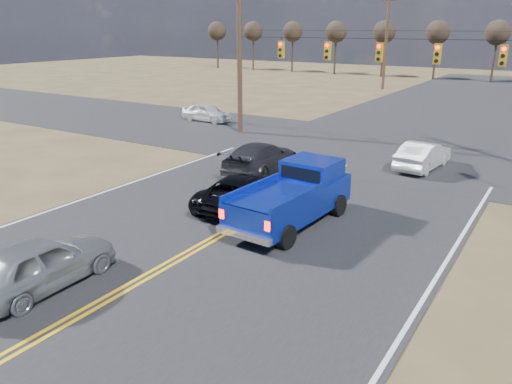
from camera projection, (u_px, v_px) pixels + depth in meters
The scene contains 12 objects.
ground at pixel (144, 279), 13.73m from camera, with size 160.00×160.00×0.00m, color brown.
road_main at pixel (308, 186), 21.74m from camera, with size 14.00×120.00×0.02m, color #28282B.
road_cross at pixel (372, 150), 28.14m from camera, with size 120.00×12.00×0.02m, color #28282B.
signal_gantry at pixel (387, 57), 26.12m from camera, with size 19.60×4.83×10.00m.
utility_poles at pixel (373, 55), 25.69m from camera, with size 19.60×58.32×10.00m.
treeline at pixel (425, 41), 33.52m from camera, with size 87.00×117.80×7.40m.
pickup_truck at pixel (294, 196), 17.35m from camera, with size 2.44×5.59×2.06m.
silver_suv at pixel (40, 263), 13.08m from camera, with size 1.68×4.18×1.43m, color gray.
black_suv at pixel (242, 191), 19.01m from camera, with size 2.10×4.55×1.26m, color black.
white_car_queue at pixel (423, 155), 24.18m from camera, with size 1.43×4.09×1.35m, color silver.
dgrey_car_queue at pixel (261, 158), 23.57m from camera, with size 2.01×4.94×1.43m, color #2D2D32.
cross_car_west at pixel (207, 112), 36.31m from camera, with size 3.87×1.56×1.32m, color white.
Camera 1 is at (9.19, -8.69, 6.62)m, focal length 35.00 mm.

